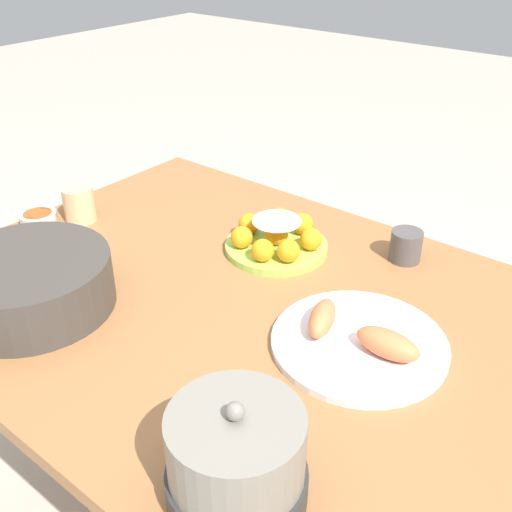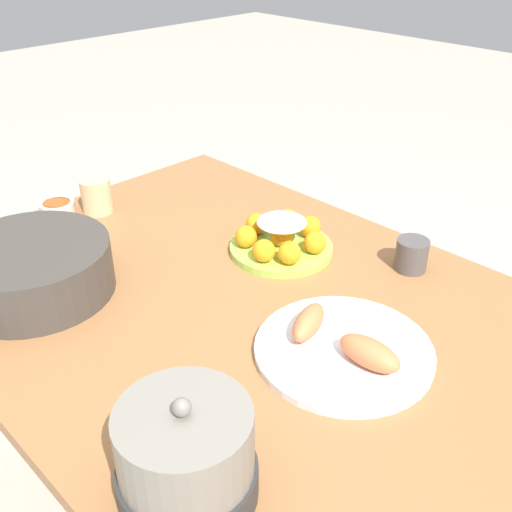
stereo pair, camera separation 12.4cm
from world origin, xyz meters
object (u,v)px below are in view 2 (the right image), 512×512
(cup_far, at_px, (96,196))
(cake_plate, at_px, (281,240))
(sauce_bowl, at_px, (57,208))
(cup_near, at_px, (412,255))
(serving_bowl, at_px, (32,268))
(dining_table, at_px, (229,335))
(warming_pot, at_px, (186,456))
(seafood_platter, at_px, (343,347))

(cup_far, bearing_deg, cake_plate, -158.61)
(sauce_bowl, distance_m, cup_near, 0.86)
(serving_bowl, height_order, cup_near, serving_bowl)
(dining_table, xyz_separation_m, cup_near, (-0.20, -0.34, 0.13))
(cake_plate, xyz_separation_m, cup_far, (0.46, 0.18, 0.01))
(warming_pot, bearing_deg, cup_near, -81.22)
(cake_plate, bearing_deg, seafood_platter, 150.25)
(seafood_platter, bearing_deg, serving_bowl, 27.19)
(cup_near, bearing_deg, serving_bowl, 51.79)
(dining_table, relative_size, sauce_bowl, 14.44)
(dining_table, height_order, warming_pot, warming_pot)
(cake_plate, distance_m, serving_bowl, 0.52)
(sauce_bowl, distance_m, warming_pot, 0.91)
(cup_near, relative_size, cup_far, 0.80)
(cake_plate, bearing_deg, cup_far, 21.39)
(serving_bowl, distance_m, sauce_bowl, 0.35)
(serving_bowl, relative_size, cup_far, 3.62)
(seafood_platter, bearing_deg, cake_plate, -29.75)
(dining_table, relative_size, cup_near, 18.17)
(dining_table, bearing_deg, cake_plate, -77.11)
(dining_table, xyz_separation_m, sauce_bowl, (0.56, 0.06, 0.12))
(serving_bowl, relative_size, seafood_platter, 1.01)
(cup_near, height_order, warming_pot, warming_pot)
(cake_plate, height_order, seafood_platter, cake_plate)
(sauce_bowl, relative_size, cup_near, 1.26)
(dining_table, xyz_separation_m, serving_bowl, (0.28, 0.26, 0.15))
(cake_plate, xyz_separation_m, cup_near, (-0.24, -0.14, 0.00))
(cup_far, relative_size, warming_pot, 0.47)
(cup_near, height_order, cup_far, cup_far)
(cup_far, height_order, warming_pot, warming_pot)
(cake_plate, distance_m, sauce_bowl, 0.58)
(dining_table, distance_m, sauce_bowl, 0.58)
(cup_near, distance_m, warming_pot, 0.70)
(serving_bowl, height_order, cup_far, serving_bowl)
(cake_plate, relative_size, serving_bowl, 0.73)
(cake_plate, height_order, sauce_bowl, cake_plate)
(sauce_bowl, relative_size, cup_far, 1.00)
(dining_table, distance_m, seafood_platter, 0.29)
(serving_bowl, bearing_deg, cake_plate, -116.82)
(dining_table, distance_m, warming_pot, 0.49)
(seafood_platter, xyz_separation_m, warming_pot, (-0.03, 0.37, 0.05))
(seafood_platter, xyz_separation_m, cup_near, (0.07, -0.32, 0.02))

